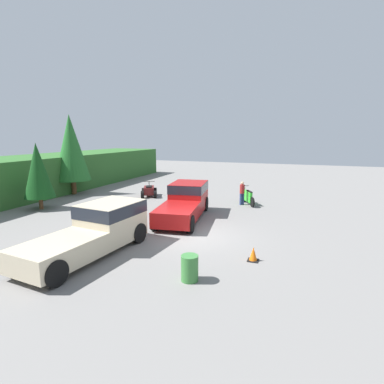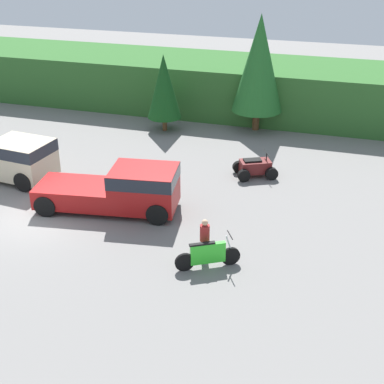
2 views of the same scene
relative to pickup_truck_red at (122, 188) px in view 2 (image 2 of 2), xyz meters
The scene contains 9 objects.
ground_plane 3.66m from the pickup_truck_red, 153.53° to the right, with size 80.00×80.00×0.00m, color slate.
hillside_backdrop 14.78m from the pickup_truck_red, 102.33° to the left, with size 44.00×6.00×3.08m.
tree_left 9.86m from the pickup_truck_red, 99.33° to the left, with size 1.91×1.91×4.34m.
tree_mid_left 12.08m from the pickup_truck_red, 73.28° to the left, with size 2.84×2.84×6.45m.
pickup_truck_red is the anchor object (origin of this frame).
pickup_truck_second 6.56m from the pickup_truck_red, 167.12° to the left, with size 5.84×2.68×1.91m.
dirt_bike 5.37m from the pickup_truck_red, 33.95° to the right, with size 2.04×1.27×1.22m.
quad_atv 6.71m from the pickup_truck_red, 46.99° to the left, with size 2.23×1.91×1.15m.
rider_person 4.95m from the pickup_truck_red, 31.69° to the right, with size 0.48×0.48×1.64m.
Camera 2 is at (11.51, -16.22, 10.55)m, focal length 50.00 mm.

